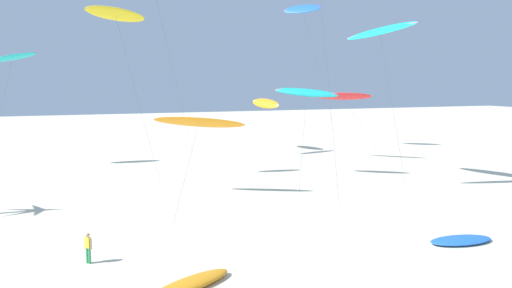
# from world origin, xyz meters

# --- Properties ---
(flying_kite_0) EXTENTS (4.96, 9.37, 12.75)m
(flying_kite_0) POSITION_xyz_m (-12.54, 56.90, 11.90)
(flying_kite_0) COLOR #19B2B7
(flying_kite_0) RESTS_ON ground
(flying_kite_1) EXTENTS (2.92, 8.66, 14.76)m
(flying_kite_1) POSITION_xyz_m (18.65, 35.02, 13.84)
(flying_kite_1) COLOR #19B2B7
(flying_kite_1) RESTS_ON ground
(flying_kite_2) EXTENTS (2.80, 11.61, 7.35)m
(flying_kite_2) POSITION_xyz_m (18.34, 60.65, 6.40)
(flying_kite_2) COLOR orange
(flying_kite_2) RESTS_ON ground
(flying_kite_3) EXTENTS (6.04, 6.73, 19.78)m
(flying_kite_3) POSITION_xyz_m (22.87, 58.83, 18.94)
(flying_kite_3) COLOR blue
(flying_kite_3) RESTS_ON ground
(flying_kite_5) EXTENTS (6.04, 3.36, 16.48)m
(flying_kite_5) POSITION_xyz_m (-3.20, 44.96, 15.48)
(flying_kite_5) COLOR yellow
(flying_kite_5) RESTS_ON ground
(flying_kite_6) EXTENTS (6.61, 6.77, 8.24)m
(flying_kite_6) POSITION_xyz_m (23.23, 48.72, 7.62)
(flying_kite_6) COLOR red
(flying_kite_6) RESTS_ON ground
(flying_kite_7) EXTENTS (6.55, 8.18, 9.05)m
(flying_kite_7) POSITION_xyz_m (13.98, 40.13, 8.30)
(flying_kite_7) COLOR #19B2B7
(flying_kite_7) RESTS_ON ground
(flying_kite_8) EXTENTS (7.61, 9.93, 6.80)m
(flying_kite_8) POSITION_xyz_m (2.06, 35.98, 6.07)
(flying_kite_8) COLOR orange
(flying_kite_8) RESTS_ON ground
(grounded_kite_2) EXTENTS (4.71, 3.32, 0.41)m
(grounded_kite_2) POSITION_xyz_m (-3.64, 17.23, 0.21)
(grounded_kite_2) COLOR orange
(grounded_kite_2) RESTS_ON ground
(grounded_kite_3) EXTENTS (4.11, 2.08, 0.30)m
(grounded_kite_3) POSITION_xyz_m (12.76, 17.94, 0.15)
(grounded_kite_3) COLOR blue
(grounded_kite_3) RESTS_ON ground
(person_foreground_walker) EXTENTS (0.37, 0.41, 1.61)m
(person_foreground_walker) POSITION_xyz_m (-7.73, 22.35, 0.89)
(person_foreground_walker) COLOR #338E56
(person_foreground_walker) RESTS_ON ground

